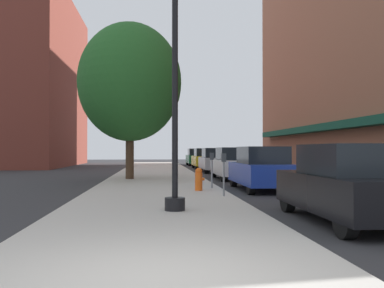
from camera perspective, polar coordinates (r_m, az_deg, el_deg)
The scene contains 15 objects.
ground_plane at distance 23.07m, azimuth 5.16°, elevation -4.61°, with size 90.00×90.00×0.00m, color #2D2D30.
sidewalk_slab at distance 23.70m, azimuth -4.87°, elevation -4.36°, with size 4.80×50.00×0.12m, color #B7B2A8.
building_right_brick at distance 31.86m, azimuth 24.35°, elevation 15.42°, with size 6.80×40.00×20.83m.
building_far_background at distance 43.54m, azimuth -19.70°, elevation 7.67°, with size 6.80×18.00×15.85m.
lamppost at distance 10.08m, azimuth -2.31°, elevation 8.70°, with size 0.48×0.48×5.90m.
fire_hydrant at distance 14.79m, azimuth 0.92°, elevation -4.74°, with size 0.33×0.26×0.79m.
parking_meter_near at distance 15.76m, azimuth 2.68°, elevation -2.93°, with size 0.14×0.09×1.31m.
parking_meter_far at distance 13.05m, azimuth 4.30°, elevation -3.38°, with size 0.14×0.09×1.31m.
tree_near at distance 21.21m, azimuth -8.35°, elevation 8.22°, with size 5.05×5.05×7.65m.
car_black at distance 9.55m, azimuth 20.23°, elevation -5.13°, with size 1.80×4.30×1.66m.
car_blue at distance 16.38m, azimuth 9.36°, elevation -3.33°, with size 1.80×4.30×1.66m.
car_white at distance 22.15m, azimuth 5.56°, elevation -2.67°, with size 1.80×4.30×1.66m.
car_silver at distance 28.88m, azimuth 3.08°, elevation -2.23°, with size 1.80×4.30×1.66m.
car_yellow at distance 34.80m, azimuth 1.70°, elevation -1.99°, with size 1.80×4.30×1.66m.
car_green at distance 41.64m, azimuth 0.59°, elevation -1.79°, with size 1.80×4.30×1.66m.
Camera 1 is at (-0.05, -4.65, 1.54)m, focal length 39.65 mm.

